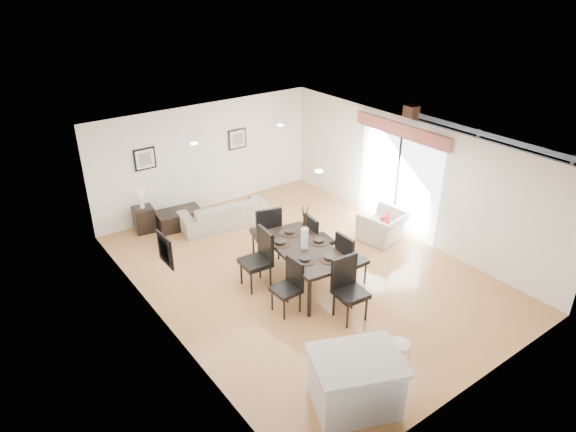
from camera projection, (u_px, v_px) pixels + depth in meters
ground at (303, 272)px, 10.60m from camera, size 8.00×8.00×0.00m
wall_back at (207, 157)px, 12.88m from camera, size 6.00×0.04×2.70m
wall_front at (481, 316)px, 7.11m from camera, size 6.00×0.04×2.70m
wall_left at (160, 261)px, 8.41m from camera, size 0.04×8.00×2.70m
wall_right at (409, 179)px, 11.59m from camera, size 0.04×8.00×2.70m
ceiling at (305, 148)px, 9.39m from camera, size 6.00×8.00×0.02m
sofa at (224, 213)px, 12.38m from camera, size 2.24×1.14×0.63m
armchair at (384, 226)px, 11.71m from camera, size 1.20×1.09×0.68m
courtyard_plant_a at (511, 206)px, 12.64m from camera, size 0.71×0.64×0.70m
courtyard_plant_b at (443, 182)px, 13.97m from camera, size 0.43×0.43×0.75m
dining_table at (304, 251)px, 9.88m from camera, size 1.26×2.12×0.84m
dining_chair_wnear at (290, 283)px, 9.22m from camera, size 0.48×0.48×1.03m
dining_chair_wfar at (260, 255)px, 9.90m from camera, size 0.58×0.58×1.20m
dining_chair_enear at (349, 257)px, 9.95m from camera, size 0.50×0.50×1.11m
dining_chair_efar at (316, 237)px, 10.68m from camera, size 0.55×0.55×1.10m
dining_chair_head at (348, 285)px, 9.04m from camera, size 0.57×0.57×1.17m
dining_chair_foot at (267, 230)px, 10.78m from camera, size 0.68×0.68×1.23m
vase at (305, 232)px, 9.69m from camera, size 1.05×1.65×0.87m
coffee_table at (179, 219)px, 12.32m from camera, size 1.12×0.75×0.42m
side_table at (144, 219)px, 12.10m from camera, size 0.51×0.51×0.60m
table_lamp at (141, 196)px, 11.84m from camera, size 0.23×0.23×0.45m
cushion at (385, 221)px, 11.49m from camera, size 0.33×0.19×0.31m
kitchen_island at (356, 382)px, 7.24m from camera, size 1.53×1.38×0.88m
bar_stool at (399, 348)px, 7.62m from camera, size 0.32×0.32×0.71m
framed_print_back_left at (145, 159)px, 11.88m from camera, size 0.52×0.04×0.52m
framed_print_back_right at (237, 139)px, 13.20m from camera, size 0.52×0.04×0.52m
framed_print_left_wall at (165, 250)px, 8.15m from camera, size 0.04×0.52×0.52m
sliding_door at (399, 162)px, 11.64m from camera, size 0.12×2.70×2.57m
courtyard at (462, 157)px, 14.08m from camera, size 6.00×6.00×2.00m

